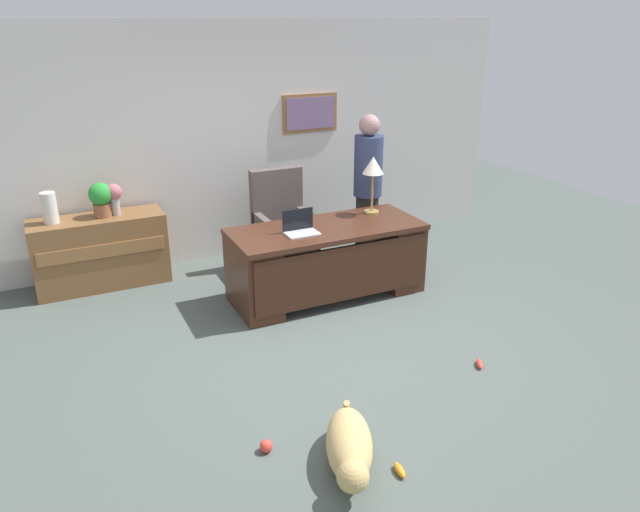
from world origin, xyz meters
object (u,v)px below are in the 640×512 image
desk_lamp (373,169)px  vase_with_flowers (114,195)px  potted_plant (101,198)px  desk (328,259)px  dog_lying (350,447)px  armchair (282,227)px  dog_toy_bone (479,364)px  laptop (300,227)px  person_standing (368,189)px  vase_empty (49,208)px  credenza (101,252)px  dog_toy_ball (266,446)px  dog_toy_plush (400,470)px

desk_lamp → vase_with_flowers: 2.72m
potted_plant → desk: bearing=-33.5°
potted_plant → dog_lying: bearing=-75.3°
armchair → dog_toy_bone: size_ratio=7.99×
laptop → vase_with_flowers: bearing=139.0°
person_standing → vase_empty: (-3.27, 0.70, 0.03)m
desk → laptop: (-0.31, -0.02, 0.40)m
credenza → vase_with_flowers: size_ratio=4.07×
dog_lying → vase_empty: (-1.46, 3.66, 0.77)m
vase_empty → desk: bearing=-27.8°
vase_with_flowers → dog_toy_ball: bearing=-83.1°
desk → credenza: bearing=147.6°
dog_toy_ball → vase_empty: bearing=107.4°
laptop → person_standing: bearing=29.5°
person_standing → potted_plant: size_ratio=4.81×
vase_with_flowers → vase_empty: vase_with_flowers is taller
credenza → vase_empty: vase_empty is taller
potted_plant → vase_empty: bearing=180.0°
armchair → vase_empty: (-2.34, 0.43, 0.42)m
laptop → dog_toy_ball: (-1.13, -1.96, -0.77)m
desk → desk_lamp: (0.63, 0.22, 0.82)m
dog_toy_ball → credenza: bearing=100.5°
armchair → dog_toy_bone: armchair is taller
vase_with_flowers → armchair: bearing=-14.0°
person_standing → laptop: person_standing is taller
armchair → desk_lamp: size_ratio=1.87×
dog_toy_plush → dog_lying: bearing=143.3°
laptop → desk_lamp: desk_lamp is taller
dog_toy_bone → dog_toy_ball: bearing=-173.7°
desk → desk_lamp: 1.06m
vase_with_flowers → dog_toy_bone: (2.38, -3.07, -0.95)m
laptop → potted_plant: potted_plant is taller
vase_with_flowers → vase_empty: (-0.63, 0.00, -0.05)m
potted_plant → desk_lamp: bearing=-22.5°
armchair → vase_empty: size_ratio=3.58×
potted_plant → person_standing: bearing=-14.1°
dog_lying → credenza: bearing=105.9°
dog_lying → dog_toy_plush: size_ratio=5.57×
person_standing → dog_toy_ball: bearing=-130.9°
laptop → vase_with_flowers: 2.04m
desk_lamp → credenza: bearing=158.1°
desk → armchair: size_ratio=1.71×
laptop → potted_plant: (-1.66, 1.33, 0.16)m
vase_empty → vase_with_flowers: bearing=0.0°
laptop → dog_toy_bone: laptop is taller
vase_empty → dog_toy_ball: vase_empty is taller
dog_toy_ball → dog_toy_bone: 2.00m
credenza → dog_lying: bearing=-74.1°
armchair → potted_plant: bearing=167.0°
desk_lamp → dog_toy_ball: size_ratio=6.95×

